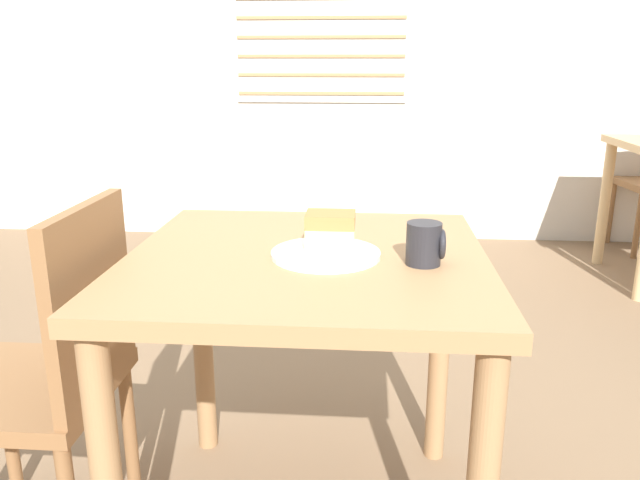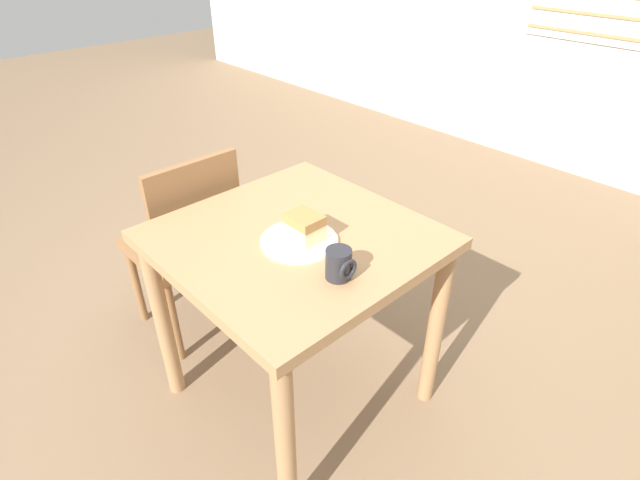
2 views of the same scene
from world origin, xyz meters
The scene contains 6 objects.
wall_back centered at (0.00, 3.03, 1.40)m, with size 10.00×0.09×2.80m.
dining_table_near centered at (0.01, 0.14, 0.63)m, with size 0.82×0.81×0.76m.
chair_near_window centered at (-0.59, 0.06, 0.48)m, with size 0.41×0.41×0.88m.
plate centered at (0.05, 0.12, 0.77)m, with size 0.25×0.25×0.01m.
cake_slice centered at (0.06, 0.14, 0.82)m, with size 0.11×0.09×0.09m.
coffee_mug centered at (0.27, 0.09, 0.81)m, with size 0.08×0.08×0.09m.
Camera 1 is at (0.14, -1.21, 1.19)m, focal length 35.00 mm.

